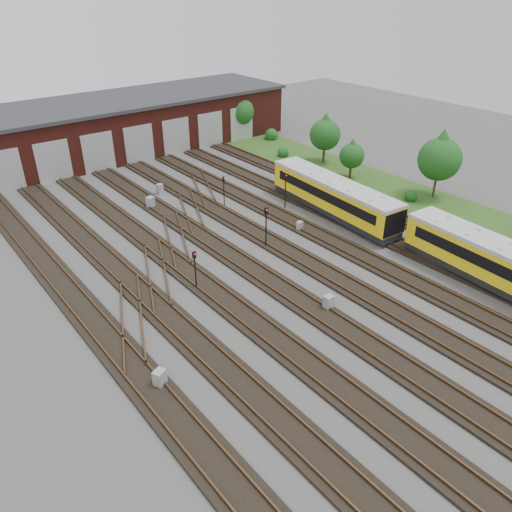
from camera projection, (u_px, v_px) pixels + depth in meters
ground at (330, 297)px, 34.58m from camera, size 120.00×120.00×0.00m
track_network at (322, 293)px, 34.84m from camera, size 30.40×70.00×0.33m
maintenance_shed at (93, 129)px, 60.24m from camera, size 51.00×12.50×6.35m
grass_verge at (389, 190)px, 51.68m from camera, size 8.00×55.00×0.05m
metro_train at (501, 266)px, 34.60m from camera, size 3.84×46.96×3.06m
signal_mast_0 at (195, 266)px, 34.46m from camera, size 0.26×0.24×3.06m
signal_mast_1 at (266, 222)px, 39.80m from camera, size 0.31×0.29×3.54m
signal_mast_2 at (224, 187)px, 47.23m from camera, size 0.27×0.26×3.02m
signal_mast_3 at (286, 186)px, 46.81m from camera, size 0.29×0.27×3.42m
relay_cabinet_0 at (160, 379)px, 26.85m from camera, size 0.79×0.74×1.06m
relay_cabinet_1 at (151, 203)px, 47.49m from camera, size 0.85×0.80×1.14m
relay_cabinet_2 at (329, 303)px, 33.08m from camera, size 0.64×0.53×1.05m
relay_cabinet_3 at (160, 189)px, 50.77m from camera, size 0.64×0.55×0.99m
relay_cabinet_4 at (300, 226)px, 43.38m from camera, size 0.60×0.54×0.85m
tree_0 at (240, 108)px, 66.49m from camera, size 3.78×3.78×6.27m
tree_1 at (325, 131)px, 57.46m from camera, size 3.57×3.57×5.92m
tree_2 at (441, 154)px, 48.00m from camera, size 4.17×4.17×6.90m
tree_3 at (352, 153)px, 53.44m from camera, size 2.68×2.68×4.45m
bush_0 at (411, 195)px, 49.08m from camera, size 1.24×1.24×1.24m
bush_1 at (283, 151)px, 60.99m from camera, size 1.37×1.37×1.37m
bush_2 at (271, 133)px, 67.33m from camera, size 1.72×1.72×1.72m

